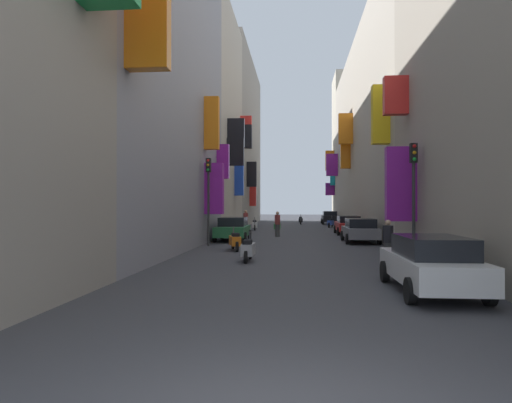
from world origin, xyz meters
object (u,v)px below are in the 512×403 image
Objects in this scene: scooter_blue at (331,223)px; traffic_light_near_corner at (208,187)px; scooter_white at (255,225)px; pedestrian_near_left at (246,221)px; pedestrian_crossing at (277,224)px; scooter_orange at (235,241)px; scooter_silver at (248,250)px; parked_car_white at (431,263)px; parked_car_black at (330,217)px; parked_car_green at (233,228)px; scooter_black at (301,220)px; pedestrian_near_right at (388,242)px; scooter_green at (277,226)px; parked_car_grey at (360,230)px; traffic_light_far_corner at (414,182)px; parked_car_red at (348,224)px.

traffic_light_near_corner is at bearing -110.91° from scooter_blue.
scooter_white is 1.03× the size of pedestrian_near_left.
pedestrian_crossing is 0.37× the size of traffic_light_near_corner.
scooter_orange is 4.34m from scooter_silver.
parked_car_black is at bearing 89.46° from parked_car_white.
parked_car_green is 24.26m from scooter_black.
parked_car_green is at bearing -112.53° from scooter_blue.
scooter_white is (-4.09, -12.05, -0.00)m from scooter_black.
parked_car_green is at bearing 114.25° from parked_car_white.
parked_car_white is 2.72× the size of pedestrian_near_right.
scooter_green is 1.06× the size of pedestrian_crossing.
scooter_silver is at bearing -120.42° from parked_car_grey.
scooter_white is (-7.03, 27.97, -0.29)m from parked_car_white.
pedestrian_near_left is 11.91m from traffic_light_near_corner.
scooter_silver is at bearing -90.89° from scooter_green.
parked_car_grey is at bearing 94.83° from traffic_light_far_corner.
pedestrian_near_left is (-7.39, 24.19, 0.14)m from parked_car_white.
scooter_green is 1.00× the size of scooter_blue.
pedestrian_near_left is at bearing -128.10° from scooter_blue.
traffic_light_far_corner is at bearing -87.75° from parked_car_red.
scooter_blue is (-0.41, 18.08, -0.28)m from parked_car_grey.
pedestrian_near_right is at bearing -91.76° from parked_car_grey.
parked_car_green is 2.11× the size of scooter_silver.
traffic_light_far_corner reaches higher than parked_car_white.
pedestrian_crossing is at bearing -149.91° from parked_car_red.
scooter_blue is 1.13× the size of pedestrian_near_right.
parked_car_grey is 7.42m from parked_car_red.
scooter_blue is at bearing 67.47° from parked_car_green.
scooter_blue is at bearing 69.09° from traffic_light_near_corner.
scooter_black is (-2.94, 40.02, -0.29)m from parked_car_white.
traffic_light_near_corner is at bearing -100.61° from scooter_black.
pedestrian_near_right is (7.42, -18.64, -0.08)m from pedestrian_near_left.
parked_car_grey is at bearing -59.53° from scooter_white.
scooter_black is (-3.33, -1.23, -0.32)m from parked_car_black.
scooter_silver is at bearing -78.73° from parked_car_green.
scooter_silver is 34.16m from scooter_black.
traffic_light_near_corner is at bearing 126.73° from scooter_orange.
scooter_green is (0.30, 19.42, -0.00)m from scooter_silver.
parked_car_grey is (7.61, -0.71, -0.01)m from parked_car_green.
scooter_orange is at bearing -118.11° from parked_car_red.
pedestrian_near_right is 0.36× the size of traffic_light_far_corner.
parked_car_red is at bearing 71.37° from scooter_silver.
scooter_white is 8.44m from pedestrian_crossing.
scooter_orange is at bearing 152.00° from traffic_light_far_corner.
pedestrian_near_right is (4.72, -14.33, -0.05)m from pedestrian_crossing.
traffic_light_near_corner is (-1.06, -15.46, 2.72)m from scooter_white.
parked_car_red is (7.74, 6.71, -0.02)m from parked_car_green.
scooter_green is 1.04× the size of pedestrian_near_left.
traffic_light_far_corner is (5.81, -13.69, 2.22)m from pedestrian_crossing.
pedestrian_near_left is (-7.78, -17.06, 0.12)m from parked_car_black.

